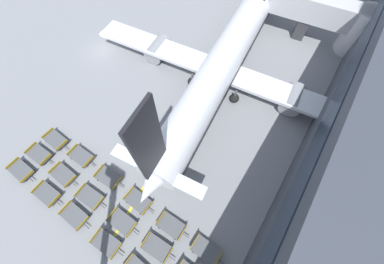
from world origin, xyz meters
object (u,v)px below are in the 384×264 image
Objects in this scene: baggage_dolly_row_mid_a_col_c at (90,197)px; baggage_dolly_row_mid_a_col_d at (122,222)px; baggage_dolly_row_mid_a_col_e at (157,248)px; baggage_dolly_row_near_col_c at (75,216)px; baggage_dolly_row_near_col_d at (107,243)px; baggage_dolly_row_mid_a_col_b at (63,175)px; baggage_dolly_row_mid_b_col_e at (171,226)px; baggage_dolly_row_mid_b_col_a at (56,140)px; baggage_dolly_row_mid_b_col_b at (81,156)px; airplane at (224,62)px; baggage_dolly_row_near_col_b at (47,194)px; baggage_dolly_row_near_col_a at (21,171)px; baggage_dolly_row_mid_b_col_d at (138,201)px; baggage_dolly_row_mid_a_col_a at (39,154)px; baggage_dolly_row_mid_b_col_f at (206,250)px; baggage_dolly_row_mid_b_col_c at (108,178)px.

baggage_dolly_row_mid_a_col_d is at bearing -0.28° from baggage_dolly_row_mid_a_col_c.
baggage_dolly_row_mid_a_col_d and baggage_dolly_row_mid_a_col_e have the same top height.
baggage_dolly_row_near_col_c is 1.00× the size of baggage_dolly_row_near_col_d.
baggage_dolly_row_mid_a_col_b is 12.92m from baggage_dolly_row_mid_b_col_e.
baggage_dolly_row_mid_b_col_a is (-12.42, 4.82, 0.00)m from baggage_dolly_row_near_col_d.
baggage_dolly_row_mid_a_col_e is 2.32m from baggage_dolly_row_mid_b_col_e.
baggage_dolly_row_mid_b_col_b is (-12.68, 2.67, 0.00)m from baggage_dolly_row_mid_a_col_e.
baggage_dolly_row_near_col_c is 9.73m from baggage_dolly_row_mid_b_col_e.
airplane is 25.02m from baggage_dolly_row_near_col_b.
baggage_dolly_row_mid_b_col_e is (4.24, 4.63, 0.00)m from baggage_dolly_row_near_col_d.
baggage_dolly_row_mid_a_col_e is (16.96, 2.11, 0.00)m from baggage_dolly_row_near_col_a.
baggage_dolly_row_mid_a_col_c is at bearing 13.91° from baggage_dolly_row_near_col_a.
baggage_dolly_row_mid_b_col_b is (-4.06, 2.71, 0.00)m from baggage_dolly_row_mid_a_col_c.
baggage_dolly_row_near_col_a is 1.01× the size of baggage_dolly_row_near_col_b.
baggage_dolly_row_mid_a_col_e is at bearing -29.42° from baggage_dolly_row_mid_b_col_d.
baggage_dolly_row_mid_a_col_b is 8.82m from baggage_dolly_row_mid_b_col_d.
baggage_dolly_row_near_col_a is 12.89m from baggage_dolly_row_mid_a_col_d.
baggage_dolly_row_mid_b_col_e is (8.60, 4.55, 0.00)m from baggage_dolly_row_near_col_c.
baggage_dolly_row_mid_a_col_a is at bearing 179.20° from baggage_dolly_row_mid_a_col_e.
baggage_dolly_row_near_col_c is at bearing -89.35° from baggage_dolly_row_mid_a_col_c.
baggage_dolly_row_near_col_b is 1.00× the size of baggage_dolly_row_mid_b_col_b.
airplane is 20.40m from baggage_dolly_row_mid_b_col_b.
airplane is 24.06m from baggage_dolly_row_near_col_d.
baggage_dolly_row_mid_b_col_f is (8.21, 2.41, 0.00)m from baggage_dolly_row_mid_a_col_d.
baggage_dolly_row_mid_a_col_c is at bearing -33.76° from baggage_dolly_row_mid_b_col_b.
baggage_dolly_row_mid_b_col_c is at bearing 178.52° from baggage_dolly_row_mid_b_col_e.
baggage_dolly_row_near_col_b and baggage_dolly_row_mid_b_col_c have the same top height.
baggage_dolly_row_mid_b_col_b is (-7.24, -18.91, -2.48)m from airplane.
baggage_dolly_row_mid_a_col_c is 1.00× the size of baggage_dolly_row_mid_a_col_d.
baggage_dolly_row_mid_a_col_d is 4.23m from baggage_dolly_row_mid_a_col_e.
baggage_dolly_row_near_col_b is 13.38m from baggage_dolly_row_mid_b_col_e.
airplane reaches higher than baggage_dolly_row_mid_a_col_c.
baggage_dolly_row_mid_a_col_b is (-4.13, 2.30, 0.00)m from baggage_dolly_row_near_col_c.
airplane is 11.64× the size of baggage_dolly_row_mid_a_col_a.
airplane is at bearing 73.36° from baggage_dolly_row_near_col_b.
baggage_dolly_row_mid_a_col_a is at bearing -149.51° from baggage_dolly_row_mid_b_col_b.
baggage_dolly_row_near_col_a is 1.00× the size of baggage_dolly_row_near_col_d.
baggage_dolly_row_mid_a_col_a and baggage_dolly_row_mid_a_col_e have the same top height.
baggage_dolly_row_near_col_d is 1.00× the size of baggage_dolly_row_mid_a_col_e.
baggage_dolly_row_near_col_a is 4.77m from baggage_dolly_row_mid_a_col_b.
baggage_dolly_row_mid_b_col_d is at bearing 46.38° from baggage_dolly_row_near_col_c.
baggage_dolly_row_mid_a_col_a is at bearing -164.61° from baggage_dolly_row_mid_b_col_c.
baggage_dolly_row_mid_b_col_a is at bearing 158.78° from baggage_dolly_row_near_col_d.
baggage_dolly_row_mid_a_col_e is 12.96m from baggage_dolly_row_mid_b_col_b.
baggage_dolly_row_mid_b_col_b is 1.00× the size of baggage_dolly_row_mid_b_col_f.
baggage_dolly_row_near_col_b is 0.99× the size of baggage_dolly_row_mid_a_col_e.
baggage_dolly_row_near_col_a is 1.00× the size of baggage_dolly_row_mid_b_col_d.
baggage_dolly_row_near_col_c is at bearing -29.18° from baggage_dolly_row_mid_a_col_b.
baggage_dolly_row_mid_b_col_a is 12.45m from baggage_dolly_row_mid_b_col_d.
baggage_dolly_row_mid_b_col_d is (4.39, 4.61, 0.00)m from baggage_dolly_row_near_col_c.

